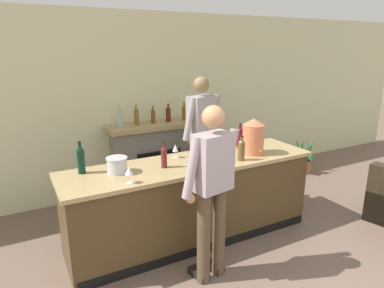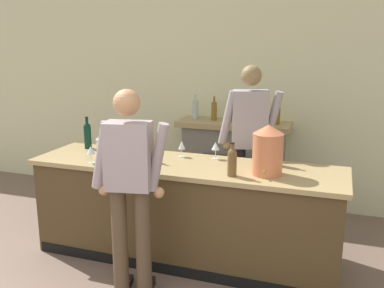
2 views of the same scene
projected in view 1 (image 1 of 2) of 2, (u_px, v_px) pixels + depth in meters
wall_back_panel at (141, 105)px, 5.29m from camera, size 12.00×0.07×2.75m
bar_counter at (193, 200)px, 4.04m from camera, size 2.98×0.78×0.97m
fireplace_stone at (154, 157)px, 5.33m from camera, size 1.40×0.52×1.44m
potted_plant_corner at (304, 156)px, 6.24m from camera, size 0.37×0.36×0.67m
person_customer at (212, 188)px, 3.19m from camera, size 0.65×0.36×1.75m
person_bartender at (201, 138)px, 4.66m from camera, size 0.64×0.37×1.87m
copper_dispenser at (253, 136)px, 4.14m from camera, size 0.27×0.30×0.44m
ice_bucket_steel at (117, 165)px, 3.54m from camera, size 0.22×0.22×0.17m
wine_bottle_port_short at (241, 149)px, 3.92m from camera, size 0.08×0.08×0.29m
wine_bottle_chardonnay_pale at (164, 156)px, 3.68m from camera, size 0.06×0.06×0.29m
wine_bottle_burgundy_dark at (240, 137)px, 4.44m from camera, size 0.08×0.08×0.31m
wine_bottle_cabernet_heavy at (81, 159)px, 3.51m from camera, size 0.08×0.08×0.34m
wine_glass_front_left at (199, 143)px, 4.20m from camera, size 0.08×0.08×0.17m
wine_glass_by_dispenser at (175, 148)px, 4.02m from camera, size 0.07×0.07×0.16m
wine_glass_near_bucket at (129, 171)px, 3.26m from camera, size 0.08×0.08×0.16m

